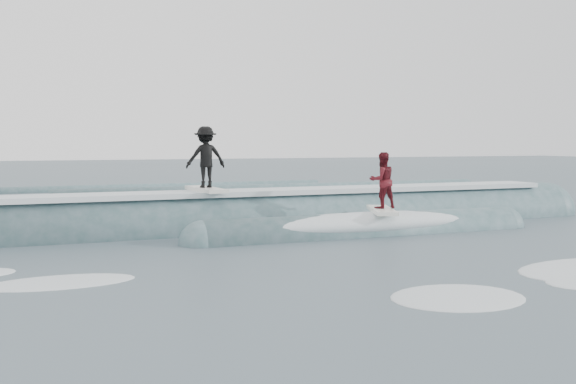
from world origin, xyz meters
name	(u,v)px	position (x,y,z in m)	size (l,w,h in m)	color
ground	(371,261)	(0.00, 0.00, 0.00)	(160.00, 160.00, 0.00)	#3B4F57
breaking_wave	(291,227)	(0.34, 5.22, 0.05)	(21.82, 3.82, 2.08)	#36585A
surfer_black	(206,160)	(-2.03, 5.63, 1.97)	(1.09, 2.05, 1.77)	silver
surfer_red	(382,185)	(2.23, 3.43, 1.32)	(1.22, 2.07, 1.60)	white
whitewater	(511,271)	(2.02, -1.84, 0.00)	(17.52, 6.34, 0.10)	white
far_swells	(153,196)	(-1.43, 17.65, 0.00)	(36.57, 8.65, 0.80)	#36585A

